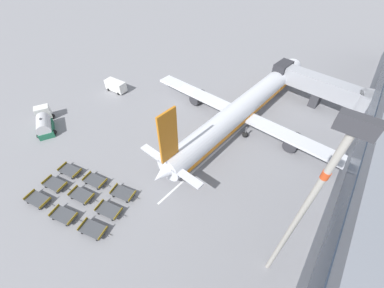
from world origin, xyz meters
TOP-DOWN VIEW (x-y plane):
  - ground_plane at (0.00, 0.00)m, footprint 500.00×500.00m
  - jet_bridge at (23.73, 13.67)m, footprint 19.99×6.44m
  - airplane at (12.48, 0.60)m, footprint 38.51×43.43m
  - fuel_tanker_primary at (-14.65, -22.07)m, footprint 7.49×5.49m
  - service_van at (-14.37, -6.12)m, footprint 4.75×2.63m
  - baggage_dolly_row_near_col_a at (-1.15, -30.90)m, footprint 3.93×2.35m
  - baggage_dolly_row_near_col_b at (3.70, -30.16)m, footprint 3.93×2.46m
  - baggage_dolly_row_near_col_c at (8.19, -29.12)m, footprint 3.93×2.48m
  - baggage_dolly_row_mid_a_col_a at (-1.64, -28.15)m, footprint 3.93×2.32m
  - baggage_dolly_row_mid_a_col_b at (2.96, -27.05)m, footprint 3.93×2.32m
  - baggage_dolly_row_mid_a_col_c at (7.70, -26.32)m, footprint 3.93×2.38m
  - baggage_dolly_row_mid_b_col_a at (-2.11, -25.47)m, footprint 3.93×2.31m
  - baggage_dolly_row_mid_b_col_b at (2.38, -24.42)m, footprint 3.93×2.30m
  - baggage_dolly_row_mid_b_col_c at (7.20, -23.50)m, footprint 3.93×2.41m
  - apron_light_mast at (26.79, -20.37)m, footprint 2.00×0.70m
  - stand_guidance_stripe at (12.94, -8.62)m, footprint 2.42×26.31m

SIDE VIEW (x-z plane):
  - ground_plane at x=0.00m, z-range 0.00..0.00m
  - stand_guidance_stripe at x=12.94m, z-range 0.00..0.01m
  - baggage_dolly_row_near_col_a at x=-1.15m, z-range 0.03..0.95m
  - baggage_dolly_row_near_col_b at x=3.70m, z-range 0.03..0.95m
  - baggage_dolly_row_near_col_c at x=8.19m, z-range 0.03..0.95m
  - baggage_dolly_row_mid_a_col_a at x=-1.64m, z-range 0.03..0.95m
  - baggage_dolly_row_mid_a_col_b at x=2.96m, z-range 0.03..0.95m
  - baggage_dolly_row_mid_a_col_c at x=7.70m, z-range 0.03..0.95m
  - baggage_dolly_row_mid_b_col_a at x=-2.11m, z-range 0.03..0.95m
  - baggage_dolly_row_mid_b_col_b at x=2.38m, z-range 0.03..0.95m
  - baggage_dolly_row_mid_b_col_c at x=7.20m, z-range 0.03..0.95m
  - fuel_tanker_primary at x=-14.65m, z-range -0.23..2.75m
  - service_van at x=-14.37m, z-range 0.09..2.42m
  - airplane at x=12.48m, z-range -3.19..9.13m
  - jet_bridge at x=23.73m, z-range 0.63..6.87m
  - apron_light_mast at x=26.79m, z-range 2.29..22.84m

